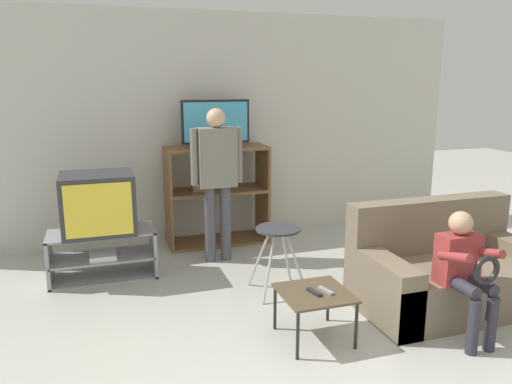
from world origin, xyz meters
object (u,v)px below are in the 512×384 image
remote_control_white (326,291)px  remote_control_black (314,292)px  media_shelf (217,194)px  couch (446,272)px  tv_stand (103,255)px  person_seated_child (465,266)px  television_flat (216,125)px  folding_stool (278,238)px  snack_table (315,297)px  person_standing_adult (217,171)px  television_main (98,203)px

remote_control_white → remote_control_black: bearing=161.6°
remote_control_black → media_shelf: bearing=79.5°
remote_control_black → couch: couch is taller
tv_stand → person_seated_child: (2.45, -2.00, 0.33)m
television_flat → tv_stand: bearing=-153.1°
television_flat → couch: 2.80m
person_seated_child → remote_control_black: bearing=164.6°
folding_stool → remote_control_black: bearing=-93.5°
snack_table → remote_control_black: 0.06m
folding_stool → person_standing_adult: 1.08m
folding_stool → snack_table: 0.88m
television_main → remote_control_black: size_ratio=4.54×
folding_stool → snack_table: (-0.04, -0.86, -0.17)m
television_flat → remote_control_black: (0.13, -2.36, -0.99)m
snack_table → couch: 1.30m
television_flat → remote_control_white: 2.57m
tv_stand → folding_stool: (1.47, -0.83, 0.28)m
remote_control_black → remote_control_white: size_ratio=1.00×
television_main → snack_table: 2.25m
television_main → folding_stool: bearing=-29.0°
tv_stand → television_main: (-0.01, -0.01, 0.51)m
folding_stool → remote_control_white: (0.03, -0.89, -0.12)m
folding_stool → snack_table: size_ratio=1.22×
media_shelf → remote_control_black: bearing=-87.0°
television_main → remote_control_black: (1.42, -1.70, -0.36)m
media_shelf → remote_control_black: size_ratio=7.90×
media_shelf → snack_table: size_ratio=2.32×
television_flat → person_seated_child: 3.01m
media_shelf → remote_control_black: 2.40m
television_flat → remote_control_white: television_flat is taller
television_main → person_standing_adult: bearing=5.7°
television_main → couch: size_ratio=0.43×
folding_stool → remote_control_black: 0.89m
remote_control_white → tv_stand: bearing=115.2°
tv_stand → remote_control_black: 2.22m
tv_stand → television_main: bearing=-131.1°
couch → person_seated_child: 0.62m
person_seated_child → television_flat: bearing=113.9°
tv_stand → snack_table: bearing=-49.8°
television_main → person_seated_child: television_main is taller
television_main → couch: television_main is taller
folding_stool → remote_control_white: folding_stool is taller
snack_table → remote_control_white: bearing=-20.1°
person_standing_adult → snack_table: bearing=-81.4°
television_flat → remote_control_black: television_flat is taller
tv_stand → remote_control_white: bearing=-48.8°
television_main → person_standing_adult: 1.19m
remote_control_black → couch: (1.30, 0.21, -0.09)m
tv_stand → remote_control_white: tv_stand is taller
television_flat → remote_control_white: bearing=-84.7°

